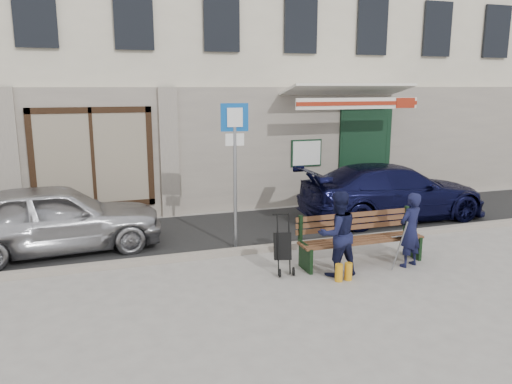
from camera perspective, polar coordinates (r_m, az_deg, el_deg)
name	(u,v)px	position (r m, az deg, el deg)	size (l,w,h in m)	color
ground	(298,278)	(8.72, 4.81, -9.74)	(80.00, 80.00, 0.00)	#9E9991
asphalt_lane	(245,229)	(11.47, -1.30, -4.29)	(60.00, 3.20, 0.01)	#282828
curb	(268,248)	(10.00, 1.42, -6.43)	(60.00, 0.18, 0.12)	#9E9384
building	(193,28)	(16.30, -7.21, 18.09)	(20.00, 8.27, 10.00)	beige
car_silver	(55,218)	(10.54, -21.96, -2.78)	(1.64, 4.07, 1.39)	#B0AFB4
car_navy	(393,192)	(12.71, 15.36, 0.04)	(1.91, 4.70, 1.36)	black
parking_sign	(235,152)	(9.77, -2.43, 4.63)	(0.54, 0.10, 2.90)	gray
bench	(359,239)	(9.41, 11.69, -5.34)	(2.40, 1.17, 0.98)	brown
man	(410,230)	(9.43, 17.21, -4.16)	(0.50, 0.33, 1.37)	#121433
woman	(337,234)	(8.70, 9.28, -4.71)	(0.72, 0.56, 1.49)	#121533
stroller	(283,247)	(8.79, 3.07, -6.34)	(0.35, 0.46, 1.03)	black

